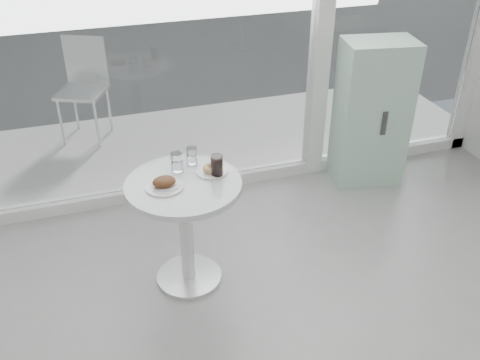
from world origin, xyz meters
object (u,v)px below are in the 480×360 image
object	(u,v)px
plate_fritter	(165,183)
water_tumbler_b	(192,157)
mint_cabinet	(372,114)
water_tumbler_a	(177,163)
patio_chair	(84,82)
cola_glass	(217,166)
main_table	(185,212)
plate_donut	(212,170)

from	to	relation	value
plate_fritter	water_tumbler_b	size ratio (longest dim) A/B	2.04
mint_cabinet	water_tumbler_a	world-z (taller)	mint_cabinet
patio_chair	cola_glass	size ratio (longest dim) A/B	6.71
main_table	patio_chair	distance (m)	2.40
patio_chair	plate_fritter	world-z (taller)	patio_chair
main_table	water_tumbler_b	world-z (taller)	water_tumbler_b
water_tumbler_a	plate_fritter	bearing A→B (deg)	-123.78
plate_donut	cola_glass	xyz separation A→B (m)	(0.02, -0.05, 0.05)
main_table	cola_glass	bearing A→B (deg)	3.14
plate_donut	water_tumbler_b	xyz separation A→B (m)	(-0.09, 0.15, 0.03)
water_tumbler_b	cola_glass	xyz separation A→B (m)	(0.11, -0.20, 0.02)
main_table	cola_glass	xyz separation A→B (m)	(0.22, 0.01, 0.29)
cola_glass	mint_cabinet	bearing A→B (deg)	27.52
water_tumbler_a	water_tumbler_b	xyz separation A→B (m)	(0.11, 0.07, -0.01)
main_table	plate_donut	size ratio (longest dim) A/B	3.92
main_table	patio_chair	xyz separation A→B (m)	(-0.46, 2.35, 0.05)
water_tumbler_b	cola_glass	world-z (taller)	cola_glass
main_table	patio_chair	size ratio (longest dim) A/B	0.80
plate_donut	water_tumbler_a	bearing A→B (deg)	157.02
water_tumbler_b	plate_fritter	bearing A→B (deg)	-133.69
mint_cabinet	water_tumbler_b	size ratio (longest dim) A/B	10.88
plate_donut	water_tumbler_b	size ratio (longest dim) A/B	1.73
mint_cabinet	water_tumbler_b	bearing A→B (deg)	-150.32
water_tumbler_b	cola_glass	distance (m)	0.23
plate_donut	water_tumbler_b	distance (m)	0.18
main_table	water_tumbler_a	world-z (taller)	water_tumbler_a
water_tumbler_a	cola_glass	size ratio (longest dim) A/B	0.87
cola_glass	main_table	bearing A→B (deg)	-176.86
mint_cabinet	patio_chair	world-z (taller)	mint_cabinet
patio_chair	cola_glass	distance (m)	2.45
patio_chair	mint_cabinet	bearing A→B (deg)	-9.15
main_table	plate_donut	xyz separation A→B (m)	(0.20, 0.06, 0.24)
main_table	cola_glass	world-z (taller)	cola_glass
mint_cabinet	patio_chair	distance (m)	2.72
patio_chair	water_tumbler_b	bearing A→B (deg)	-50.22
water_tumbler_a	water_tumbler_b	bearing A→B (deg)	30.70
plate_donut	cola_glass	bearing A→B (deg)	-68.95
mint_cabinet	patio_chair	size ratio (longest dim) A/B	1.28
water_tumbler_a	cola_glass	bearing A→B (deg)	-31.56
water_tumbler_b	mint_cabinet	bearing A→B (deg)	20.13
patio_chair	water_tumbler_a	world-z (taller)	patio_chair
plate_donut	main_table	bearing A→B (deg)	-162.62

